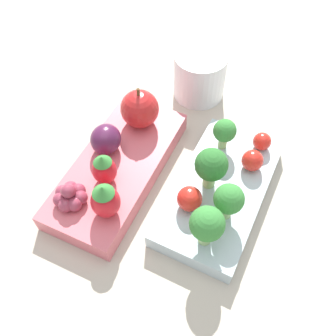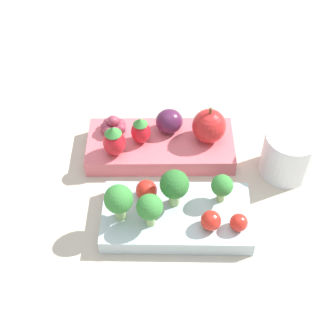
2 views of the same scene
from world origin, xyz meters
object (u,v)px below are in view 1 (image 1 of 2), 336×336
Objects in this scene: bento_box_fruit at (118,168)px; strawberry_1 at (105,200)px; bento_box_savoury at (220,192)px; drinking_cup at (200,75)px; broccoli_floret_2 at (229,200)px; cherry_tomato_2 at (252,160)px; grape_cluster at (70,196)px; broccoli_floret_3 at (225,132)px; plum at (106,139)px; apple at (140,109)px; strawberry_0 at (104,169)px; cherry_tomato_0 at (262,141)px; broccoli_floret_1 at (207,225)px; cherry_tomato_1 at (190,199)px; broccoli_floret_0 at (211,166)px.

strawberry_1 is at bearing 14.87° from bento_box_fruit.
drinking_cup reaches higher than bento_box_savoury.
broccoli_floret_2 reaches higher than cherry_tomato_2.
grape_cluster is at bearing -89.19° from strawberry_1.
bento_box_savoury is 2.77× the size of drinking_cup.
plum is (0.05, -0.13, -0.01)m from broccoli_floret_3.
cherry_tomato_2 is at bearing 38.36° from drinking_cup.
bento_box_savoury is 0.14m from strawberry_1.
drinking_cup is at bearing 171.41° from strawberry_1.
apple reaches higher than strawberry_0.
strawberry_1 is 0.05m from grape_cluster.
apple is at bearing -85.90° from cherry_tomato_0.
broccoli_floret_3 is 0.12m from drinking_cup.
broccoli_floret_1 is at bearing 63.41° from bento_box_fruit.
grape_cluster is 0.25m from drinking_cup.
bento_box_fruit is at bearing -59.58° from broccoli_floret_3.
broccoli_floret_1 is 0.15m from cherry_tomato_0.
broccoli_floret_3 is at bearing 111.29° from plum.
broccoli_floret_1 reaches higher than cherry_tomato_2.
apple reaches higher than plum.
bento_box_savoury is 3.53× the size of apple.
cherry_tomato_0 is at bearing 128.22° from grape_cluster.
apple is (-0.10, -0.09, 0.01)m from cherry_tomato_1.
bento_box_savoury is 3.57× the size of broccoli_floret_0.
broccoli_floret_0 is 0.78× the size of drinking_cup.
cherry_tomato_2 is 0.18m from strawberry_1.
broccoli_floret_1 reaches higher than grape_cluster.
broccoli_floret_1 is at bearing -13.98° from cherry_tomato_2.
plum is at bearing -157.42° from strawberry_0.
cherry_tomato_1 is at bearing -8.69° from broccoli_floret_3.
broccoli_floret_0 is 0.06m from broccoli_floret_3.
bento_box_savoury is 9.02× the size of cherry_tomato_0.
broccoli_floret_0 is 1.43× the size of plum.
broccoli_floret_1 is at bearing 11.60° from broccoli_floret_0.
broccoli_floret_1 is 0.11m from cherry_tomato_2.
grape_cluster is (0.07, -0.15, 0.02)m from bento_box_savoury.
bento_box_savoury is 0.05m from cherry_tomato_1.
drinking_cup is at bearing -150.58° from broccoli_floret_3.
strawberry_0 reaches higher than bento_box_savoury.
broccoli_floret_2 reaches higher than bento_box_fruit.
broccoli_floret_0 reaches higher than grape_cluster.
broccoli_floret_2 is at bearing 75.28° from plum.
broccoli_floret_2 is 1.26× the size of plum.
strawberry_1 is at bearing -72.48° from broccoli_floret_2.
broccoli_floret_3 is at bearing 129.32° from strawberry_0.
strawberry_1 is at bearing -65.36° from cherry_tomato_1.
cherry_tomato_0 is 0.57× the size of plum.
bento_box_fruit is 4.43× the size of broccoli_floret_2.
apple reaches higher than broccoli_floret_3.
drinking_cup is (-0.24, 0.04, -0.02)m from strawberry_1.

